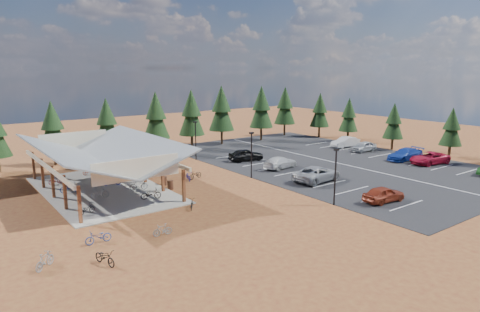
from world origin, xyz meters
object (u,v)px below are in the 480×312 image
at_px(bike_pavilion, 100,153).
at_px(bike_16, 196,175).
at_px(bike_12, 192,204).
at_px(lamp_post_0, 335,173).
at_px(bike_10, 98,237).
at_px(bike_13, 162,230).
at_px(bike_9, 45,261).
at_px(car_6, 429,158).
at_px(trash_bin_1, 164,181).
at_px(bike_0, 86,209).
at_px(bike_6, 112,181).
at_px(car_2, 317,174).
at_px(car_3, 280,162).
at_px(car_4, 246,155).
at_px(bike_2, 70,188).
at_px(bike_1, 100,193).
at_px(bike_7, 89,171).
at_px(bike_4, 151,194).
at_px(lamp_post_2, 196,138).
at_px(bike_14, 188,176).
at_px(lamp_post_1, 251,152).
at_px(car_0, 384,194).
at_px(car_7, 405,154).
at_px(bike_3, 55,180).
at_px(trash_bin_0, 170,185).
at_px(car_9, 345,142).
at_px(bike_5, 139,185).
at_px(bike_15, 146,174).
at_px(car_8, 364,146).
at_px(bike_8, 105,257).

xyz_separation_m(bike_pavilion, bike_16, (9.80, -1.67, -3.34)).
bearing_deg(bike_12, lamp_post_0, -177.85).
distance_m(bike_10, bike_13, 4.44).
bearing_deg(bike_9, car_6, -129.40).
distance_m(trash_bin_1, bike_0, 10.45).
bearing_deg(bike_6, car_2, -102.84).
height_order(car_3, car_4, car_4).
xyz_separation_m(bike_2, bike_6, (4.22, 0.11, 0.01)).
height_order(bike_10, car_4, car_4).
bearing_deg(car_2, bike_12, 83.66).
xyz_separation_m(bike_2, car_2, (22.70, -11.17, 0.28)).
xyz_separation_m(bike_1, car_6, (38.63, -10.25, 0.21)).
bearing_deg(bike_16, bike_7, -150.89).
xyz_separation_m(bike_pavilion, bike_2, (-2.93, 0.78, -3.24)).
bearing_deg(trash_bin_1, bike_4, -130.24).
relative_size(lamp_post_2, bike_14, 2.87).
relative_size(lamp_post_1, bike_14, 2.87).
bearing_deg(car_4, car_2, -170.16).
distance_m(lamp_post_2, bike_12, 20.58).
distance_m(trash_bin_1, bike_7, 10.16).
xyz_separation_m(lamp_post_1, car_0, (4.26, -14.10, -2.21)).
bearing_deg(bike_2, bike_12, -134.85).
relative_size(bike_16, car_3, 0.38).
xyz_separation_m(trash_bin_1, car_0, (13.44, -17.12, 0.32)).
relative_size(trash_bin_1, car_7, 0.17).
xyz_separation_m(car_3, car_7, (16.32, -6.35, 0.08)).
xyz_separation_m(bike_13, car_2, (20.28, 3.97, 0.42)).
height_order(bike_pavilion, bike_6, bike_pavilion).
bearing_deg(bike_3, bike_14, -132.57).
relative_size(trash_bin_0, bike_0, 0.60).
relative_size(lamp_post_2, bike_9, 2.97).
height_order(bike_12, car_9, car_9).
height_order(bike_5, bike_15, bike_5).
relative_size(trash_bin_0, car_8, 0.21).
distance_m(bike_13, bike_14, 15.75).
distance_m(trash_bin_1, bike_15, 3.49).
xyz_separation_m(bike_8, car_4, (25.39, 18.96, 0.33)).
distance_m(trash_bin_0, bike_14, 3.81).
bearing_deg(bike_0, car_8, -100.28).
bearing_deg(bike_9, lamp_post_0, -136.86).
distance_m(bike_0, bike_10, 6.57).
xyz_separation_m(lamp_post_2, bike_13, (-15.51, -21.36, -2.54)).
bearing_deg(car_4, car_6, -120.93).
bearing_deg(bike_0, trash_bin_1, -79.72).
relative_size(lamp_post_0, bike_12, 3.18).
height_order(bike_4, bike_10, bike_4).
bearing_deg(bike_7, bike_14, -143.23).
xyz_separation_m(bike_6, bike_9, (-9.93, -15.76, -0.08)).
bearing_deg(car_6, lamp_post_0, -71.06).
distance_m(bike_14, car_0, 20.27).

